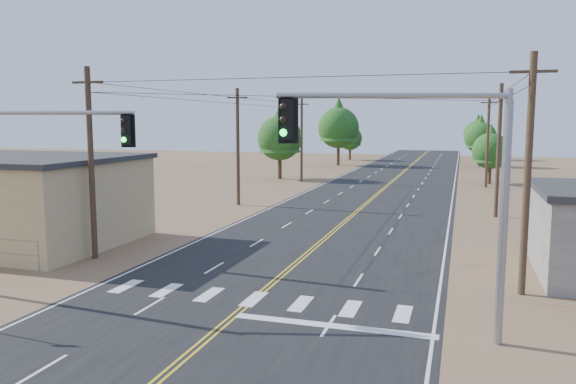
% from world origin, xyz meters
% --- Properties ---
extents(road, '(15.00, 200.00, 0.02)m').
position_xyz_m(road, '(0.00, 30.00, 0.01)').
color(road, black).
rests_on(road, ground).
extents(utility_pole_left_near, '(1.80, 0.30, 10.00)m').
position_xyz_m(utility_pole_left_near, '(-10.50, 12.00, 5.12)').
color(utility_pole_left_near, '#4C3826').
rests_on(utility_pole_left_near, ground).
extents(utility_pole_left_mid, '(1.80, 0.30, 10.00)m').
position_xyz_m(utility_pole_left_mid, '(-10.50, 32.00, 5.12)').
color(utility_pole_left_mid, '#4C3826').
rests_on(utility_pole_left_mid, ground).
extents(utility_pole_left_far, '(1.80, 0.30, 10.00)m').
position_xyz_m(utility_pole_left_far, '(-10.50, 52.00, 5.12)').
color(utility_pole_left_far, '#4C3826').
rests_on(utility_pole_left_far, ground).
extents(utility_pole_right_near, '(1.80, 0.30, 10.00)m').
position_xyz_m(utility_pole_right_near, '(10.50, 12.00, 5.12)').
color(utility_pole_right_near, '#4C3826').
rests_on(utility_pole_right_near, ground).
extents(utility_pole_right_mid, '(1.80, 0.30, 10.00)m').
position_xyz_m(utility_pole_right_mid, '(10.50, 32.00, 5.12)').
color(utility_pole_right_mid, '#4C3826').
rests_on(utility_pole_right_mid, ground).
extents(utility_pole_right_far, '(1.80, 0.30, 10.00)m').
position_xyz_m(utility_pole_right_far, '(10.50, 52.00, 5.12)').
color(utility_pole_right_far, '#4C3826').
rests_on(utility_pole_right_far, ground).
extents(signal_mast_left, '(6.51, 1.90, 7.78)m').
position_xyz_m(signal_mast_left, '(-9.13, 5.81, 5.28)').
color(signal_mast_left, gray).
rests_on(signal_mast_left, ground).
extents(signal_mast_right, '(7.00, 2.65, 8.24)m').
position_xyz_m(signal_mast_right, '(7.22, 5.37, 5.61)').
color(signal_mast_right, gray).
rests_on(signal_mast_right, ground).
extents(tree_left_near, '(5.58, 5.58, 9.30)m').
position_xyz_m(tree_left_near, '(-13.91, 54.00, 5.69)').
color(tree_left_near, '#3F2D1E').
rests_on(tree_left_near, ground).
extents(tree_left_mid, '(6.68, 6.68, 11.13)m').
position_xyz_m(tree_left_mid, '(-11.50, 77.53, 6.81)').
color(tree_left_mid, '#3F2D1E').
rests_on(tree_left_mid, ground).
extents(tree_left_far, '(4.41, 4.41, 7.36)m').
position_xyz_m(tree_left_far, '(-12.06, 90.44, 4.50)').
color(tree_left_far, '#3F2D1E').
rests_on(tree_left_far, ground).
extents(tree_right_near, '(4.16, 4.16, 6.93)m').
position_xyz_m(tree_right_near, '(11.02, 55.79, 4.24)').
color(tree_right_near, '#3F2D1E').
rests_on(tree_right_near, ground).
extents(tree_right_mid, '(5.01, 5.01, 8.34)m').
position_xyz_m(tree_right_mid, '(10.62, 81.78, 5.10)').
color(tree_right_mid, '#3F2D1E').
rests_on(tree_right_mid, ground).
extents(tree_right_far, '(5.18, 5.18, 8.63)m').
position_xyz_m(tree_right_far, '(10.57, 98.99, 5.28)').
color(tree_right_far, '#3F2D1E').
rests_on(tree_right_far, ground).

